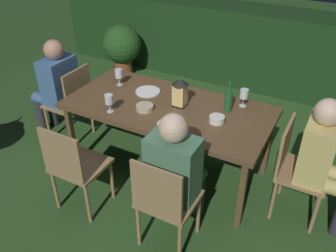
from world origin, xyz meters
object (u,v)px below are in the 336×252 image
at_px(person_in_mustard, 325,159).
at_px(plate_b, 171,125).
at_px(green_bottle_on_table, 228,100).
at_px(plate_a, 148,91).
at_px(wine_glass_c, 109,100).
at_px(wine_glass_b, 244,95).
at_px(chair_side_left_a, 74,165).
at_px(chair_side_left_b, 165,200).
at_px(chair_head_near, 72,100).
at_px(lantern_centerpiece, 180,91).
at_px(chair_head_far, 295,166).
at_px(person_in_blue, 56,84).
at_px(bowl_olives, 217,119).
at_px(person_in_green, 177,169).
at_px(bowl_bread, 145,107).
at_px(dining_table, 168,111).
at_px(potted_plant_by_hedge, 122,46).
at_px(wine_glass_a, 119,74).

height_order(person_in_mustard, plate_b, person_in_mustard).
distance_m(green_bottle_on_table, plate_a, 0.83).
bearing_deg(wine_glass_c, wine_glass_b, 32.97).
relative_size(chair_side_left_a, plate_a, 3.55).
height_order(person_in_mustard, chair_side_left_a, person_in_mustard).
height_order(chair_side_left_b, green_bottle_on_table, green_bottle_on_table).
distance_m(person_in_mustard, chair_head_near, 2.60).
distance_m(chair_side_left_a, lantern_centerpiece, 1.13).
bearing_deg(green_bottle_on_table, chair_head_far, -14.23).
distance_m(chair_side_left_b, plate_a, 1.27).
bearing_deg(person_in_blue, wine_glass_c, -18.83).
height_order(person_in_blue, bowl_olives, person_in_blue).
bearing_deg(chair_side_left_b, person_in_green, 90.00).
bearing_deg(bowl_olives, lantern_centerpiece, 165.28).
bearing_deg(chair_head_near, bowl_bread, -8.71).
xyz_separation_m(lantern_centerpiece, bowl_olives, (0.41, -0.11, -0.12)).
bearing_deg(bowl_bread, plate_b, -20.54).
bearing_deg(wine_glass_b, dining_table, -151.89).
relative_size(lantern_centerpiece, potted_plant_by_hedge, 0.34).
relative_size(person_in_blue, potted_plant_by_hedge, 1.45).
height_order(chair_head_far, chair_side_left_b, same).
bearing_deg(person_in_green, person_in_blue, 160.13).
bearing_deg(chair_head_far, plate_a, 174.38).
distance_m(person_in_green, wine_glass_b, 1.03).
xyz_separation_m(wine_glass_a, potted_plant_by_hedge, (-1.05, 1.55, -0.39)).
height_order(wine_glass_a, plate_a, wine_glass_a).
distance_m(person_in_green, chair_head_near, 1.77).
distance_m(dining_table, bowl_olives, 0.51).
bearing_deg(person_in_mustard, bowl_olives, -176.88).
bearing_deg(bowl_bread, green_bottle_on_table, 26.53).
bearing_deg(green_bottle_on_table, wine_glass_b, 58.45).
bearing_deg(person_in_mustard, person_in_green, -145.71).
bearing_deg(wine_glass_a, bowl_bread, -32.42).
height_order(dining_table, chair_head_near, chair_head_near).
relative_size(green_bottle_on_table, plate_a, 1.18).
bearing_deg(chair_side_left_b, plate_b, 113.21).
relative_size(person_in_blue, lantern_centerpiece, 4.34).
bearing_deg(plate_b, bowl_olives, 37.13).
relative_size(person_in_blue, wine_glass_c, 6.80).
relative_size(person_in_mustard, wine_glass_a, 6.80).
xyz_separation_m(person_in_mustard, wine_glass_a, (-2.04, 0.15, 0.22)).
relative_size(chair_head_far, green_bottle_on_table, 3.00).
bearing_deg(green_bottle_on_table, bowl_bread, -153.47).
height_order(wine_glass_c, plate_b, wine_glass_c).
height_order(chair_side_left_a, wine_glass_a, wine_glass_a).
xyz_separation_m(person_in_green, wine_glass_a, (-1.08, 0.81, 0.22)).
bearing_deg(person_in_green, person_in_mustard, 34.29).
bearing_deg(person_in_green, wine_glass_b, 79.66).
height_order(lantern_centerpiece, green_bottle_on_table, green_bottle_on_table).
distance_m(green_bottle_on_table, wine_glass_a, 1.16).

